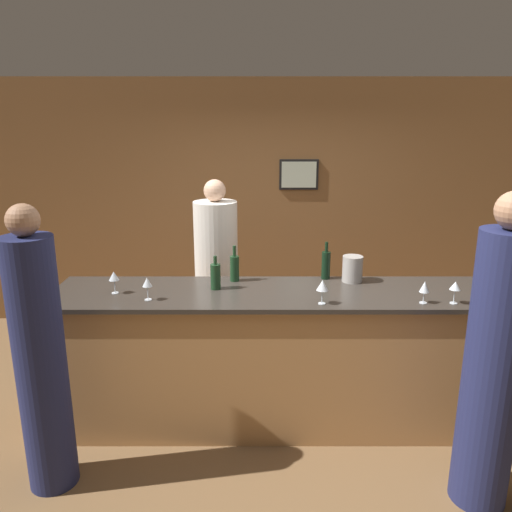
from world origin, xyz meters
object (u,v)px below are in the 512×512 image
object	(u,v)px
guest_0	(491,366)
wine_bottle_2	(233,268)
guest_1	(38,362)
wine_bottle_0	(214,276)
bartender	(215,286)
ice_bucket	(350,269)
wine_bottle_1	(324,264)

from	to	relation	value
guest_0	wine_bottle_2	bearing A→B (deg)	144.80
guest_1	wine_bottle_0	distance (m)	1.34
bartender	ice_bucket	distance (m)	1.33
bartender	wine_bottle_1	world-z (taller)	bartender
wine_bottle_0	guest_1	bearing A→B (deg)	-143.46
wine_bottle_2	guest_0	bearing A→B (deg)	-35.20
wine_bottle_2	guest_1	bearing A→B (deg)	-140.50
bartender	ice_bucket	bearing A→B (deg)	151.77
wine_bottle_0	ice_bucket	size ratio (longest dim) A/B	1.25
guest_0	wine_bottle_0	xyz separation A→B (m)	(-1.73, 0.92, 0.27)
guest_0	wine_bottle_2	xyz separation A→B (m)	(-1.59, 1.12, 0.28)
bartender	wine_bottle_2	xyz separation A→B (m)	(0.19, -0.59, 0.36)
guest_0	guest_1	bearing A→B (deg)	176.94
wine_bottle_1	wine_bottle_2	world-z (taller)	wine_bottle_1
wine_bottle_2	wine_bottle_1	bearing A→B (deg)	4.51
bartender	wine_bottle_2	distance (m)	0.72
wine_bottle_1	wine_bottle_2	xyz separation A→B (m)	(-0.74, -0.06, -0.01)
wine_bottle_0	wine_bottle_2	distance (m)	0.24
wine_bottle_2	wine_bottle_0	bearing A→B (deg)	-124.39
bartender	wine_bottle_1	distance (m)	1.14
guest_0	wine_bottle_2	world-z (taller)	guest_0
guest_1	wine_bottle_2	xyz separation A→B (m)	(1.18, 0.97, 0.32)
wine_bottle_2	ice_bucket	distance (m)	0.94
guest_0	guest_1	world-z (taller)	guest_0
bartender	guest_0	size ratio (longest dim) A/B	0.93
bartender	wine_bottle_1	xyz separation A→B (m)	(0.93, -0.53, 0.37)
bartender	wine_bottle_1	size ratio (longest dim) A/B	6.02
guest_1	ice_bucket	world-z (taller)	guest_1
bartender	wine_bottle_2	world-z (taller)	bartender
wine_bottle_1	ice_bucket	size ratio (longest dim) A/B	1.47
guest_1	wine_bottle_0	xyz separation A→B (m)	(1.04, 0.77, 0.32)
wine_bottle_0	bartender	bearing A→B (deg)	94.18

